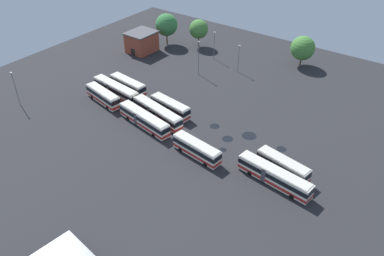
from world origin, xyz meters
The scene contains 23 objects.
ground_plane centered at (0.00, 0.00, 0.00)m, with size 125.57×125.57×0.00m, color #28282B.
bus_row0_slot0 centered at (-23.71, -0.97, 1.83)m, with size 11.63×4.63×3.46m.
bus_row0_slot1 centered at (-23.45, 3.11, 1.83)m, with size 15.14×4.18×3.46m.
bus_row0_slot2 centered at (-22.71, 6.73, 1.83)m, with size 11.53×3.71×3.46m.
bus_row1_slot0 centered at (-8.61, -2.83, 1.83)m, with size 15.17×5.01×3.46m.
bus_row1_slot1 centered at (-7.96, 1.01, 1.83)m, with size 15.16×5.28×3.46m.
bus_row1_slot2 centered at (-7.13, 4.77, 1.83)m, with size 11.23×3.97×3.46m.
bus_row2_slot0 centered at (7.30, -4.70, 1.83)m, with size 11.40×3.95×3.46m.
bus_row3_slot1 centered at (23.58, -2.86, 1.83)m, with size 15.15×4.31×3.46m.
bus_row3_slot2 centered at (23.67, 0.75, 1.83)m, with size 11.11×4.42×3.46m.
depot_building centered at (-36.94, 27.90, 3.14)m, with size 7.74×8.81×6.25m.
lamp_post_far_corner centered at (-39.52, -13.95, 4.87)m, with size 0.56×0.28×8.90m.
lamp_post_mid_lot centered at (-13.57, 25.33, 5.31)m, with size 0.56×0.28×9.78m.
lamp_post_by_building centered at (-15.81, 36.47, 4.60)m, with size 0.56×0.28×8.37m.
lamp_post_near_entrance centered at (-5.56, 33.28, 4.37)m, with size 0.56×0.28×7.91m.
tree_northwest centered at (-34.19, 36.84, 6.47)m, with size 7.01×7.01×9.98m.
tree_north_edge centered at (-24.95, 41.47, 5.72)m, with size 5.95×5.95×8.71m.
tree_east_edge centered at (7.10, 47.52, 5.36)m, with size 6.92×6.92×8.83m.
puddle_back_corner centered at (12.49, 7.84, 0.00)m, with size 3.22×3.22×0.01m, color black.
puddle_front_lane centered at (10.55, 0.19, 0.00)m, with size 1.59×1.59×0.01m, color black.
puddle_near_shelter centered at (4.34, 6.49, 0.00)m, with size 2.24×2.24×0.01m, color black.
puddle_centre_drain centered at (9.28, 4.10, 0.00)m, with size 2.39×2.39×0.01m, color black.
puddle_between_rows centered at (20.27, 7.64, 0.00)m, with size 2.11×2.11×0.01m, color black.
Camera 1 is at (43.67, -56.18, 50.74)m, focal length 36.97 mm.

